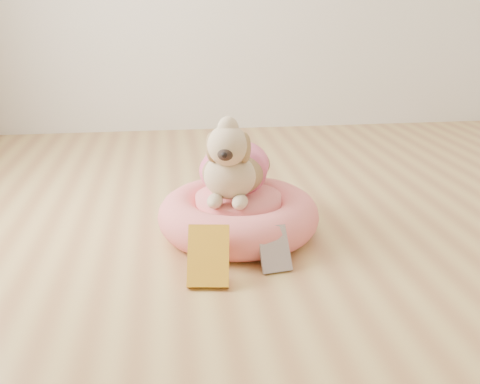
{
  "coord_description": "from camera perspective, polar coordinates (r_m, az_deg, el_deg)",
  "views": [
    {
      "loc": [
        -0.58,
        -1.82,
        0.93
      ],
      "look_at": [
        -0.31,
        0.2,
        0.2
      ],
      "focal_mm": 40.0,
      "sensor_mm": 36.0,
      "label": 1
    }
  ],
  "objects": [
    {
      "name": "floor",
      "position": [
        2.12,
        8.99,
        -6.61
      ],
      "size": [
        4.5,
        4.5,
        0.0
      ],
      "primitive_type": "plane",
      "color": "#AE7B48",
      "rests_on": "ground"
    },
    {
      "name": "book_yellow",
      "position": [
        1.87,
        -3.39,
        -6.82
      ],
      "size": [
        0.16,
        0.17,
        0.19
      ],
      "primitive_type": "cube",
      "rotation": [
        -0.64,
        0.0,
        -0.14
      ],
      "color": "yellow",
      "rests_on": "floor"
    },
    {
      "name": "book_white",
      "position": [
        1.97,
        3.67,
        -6.09
      ],
      "size": [
        0.13,
        0.12,
        0.15
      ],
      "primitive_type": "cube",
      "rotation": [
        -0.56,
        0.0,
        0.16
      ],
      "color": "white",
      "rests_on": "floor"
    },
    {
      "name": "pet_bed",
      "position": [
        2.25,
        -0.17,
        -2.48
      ],
      "size": [
        0.67,
        0.67,
        0.17
      ],
      "color": "#F96177",
      "rests_on": "floor"
    },
    {
      "name": "dog",
      "position": [
        2.17,
        -0.75,
        4.26
      ],
      "size": [
        0.45,
        0.56,
        0.36
      ],
      "primitive_type": null,
      "rotation": [
        0.0,
        0.0,
        -0.26
      ],
      "color": "brown",
      "rests_on": "pet_bed"
    }
  ]
}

